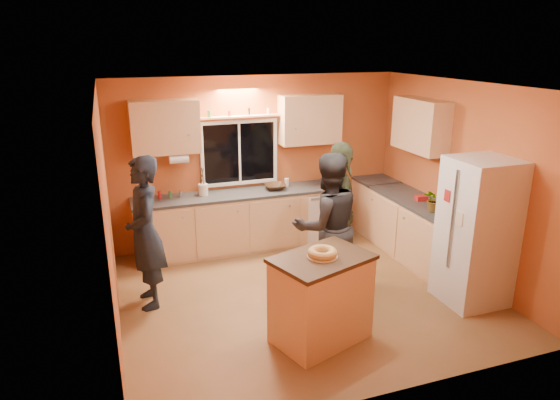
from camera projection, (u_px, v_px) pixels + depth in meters
name	position (u px, v px, depth m)	size (l,w,h in m)	color
ground	(304.00, 294.00, 6.37)	(4.50, 4.50, 0.00)	brown
room_shell	(303.00, 163.00, 6.28)	(4.54, 4.04, 2.61)	#BF5B31
back_counter	(265.00, 218.00, 7.76)	(4.23, 0.62, 0.90)	tan
right_counter	(416.00, 229.00, 7.29)	(0.62, 1.84, 0.90)	tan
refrigerator	(477.00, 232.00, 5.96)	(0.72, 0.70, 1.80)	silver
island	(321.00, 298.00, 5.27)	(1.17, 0.97, 0.97)	tan
bundt_pastry	(322.00, 253.00, 5.11)	(0.31, 0.31, 0.09)	tan
person_left	(145.00, 233.00, 5.87)	(0.67, 0.44, 1.85)	black
person_center	(327.00, 226.00, 6.12)	(0.89, 0.69, 1.83)	black
person_right	(339.00, 213.00, 6.49)	(1.10, 0.46, 1.88)	#303824
mixing_bowl	(275.00, 187.00, 7.67)	(0.33, 0.33, 0.08)	black
utensil_crock	(203.00, 190.00, 7.36)	(0.14, 0.14, 0.17)	beige
potted_plant	(435.00, 199.00, 6.66)	(0.30, 0.26, 0.33)	gray
red_box	(421.00, 198.00, 7.14)	(0.16, 0.12, 0.07)	maroon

